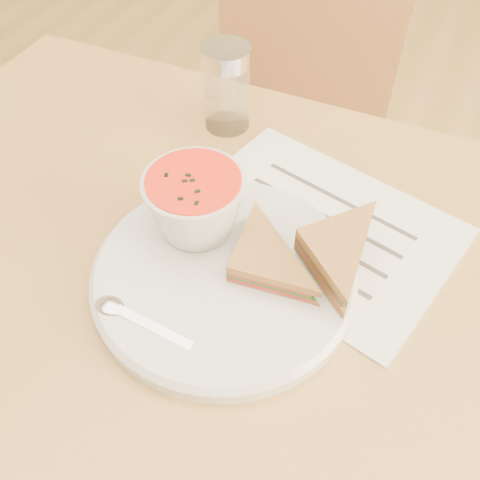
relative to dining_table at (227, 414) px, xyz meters
The scene contains 9 objects.
dining_table is the anchor object (origin of this frame).
chair_far 0.54m from the dining_table, 98.95° to the left, with size 0.38×0.38×0.84m, color brown, non-canonical shape.
plate 0.38m from the dining_table, 40.31° to the right, with size 0.28×0.28×0.02m, color silver, non-canonical shape.
soup_bowl 0.43m from the dining_table, 141.87° to the left, with size 0.11×0.11×0.08m, color silver, non-canonical shape.
sandwich_half_a 0.41m from the dining_table, 51.38° to the right, with size 0.10×0.10×0.03m, color #A27739, non-canonical shape.
sandwich_half_b 0.43m from the dining_table, 35.05° to the left, with size 0.10×0.10×0.03m, color #A27739, non-canonical shape.
spoon 0.41m from the dining_table, 107.18° to the right, with size 0.16×0.03×0.01m, color silver, non-canonical shape.
paper_menu 0.40m from the dining_table, 57.21° to the left, with size 0.31×0.23×0.00m, color white, non-canonical shape.
condiment_shaker 0.51m from the dining_table, 113.43° to the left, with size 0.07×0.07×0.12m, color silver, non-canonical shape.
Camera 1 is at (0.16, -0.31, 1.22)m, focal length 40.00 mm.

